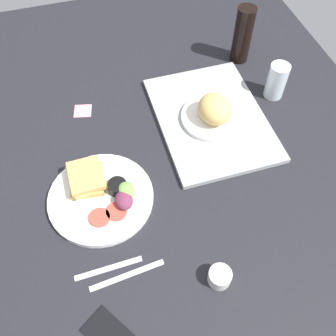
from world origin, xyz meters
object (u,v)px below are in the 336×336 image
at_px(knife, 127,275).
at_px(soda_bottle, 243,35).
at_px(fork, 109,268).
at_px(serving_tray, 211,118).
at_px(bread_plate_near, 214,112).
at_px(drinking_glass, 277,81).
at_px(sticky_note, 83,111).
at_px(plate_with_salad, 101,194).
at_px(espresso_cup, 220,277).

bearing_deg(knife, soda_bottle, 44.51).
bearing_deg(fork, serving_tray, 42.12).
distance_m(serving_tray, bread_plate_near, 0.05).
bearing_deg(drinking_glass, sticky_note, -99.82).
relative_size(fork, sticky_note, 3.04).
distance_m(bread_plate_near, soda_bottle, 0.34).
relative_size(plate_with_salad, drinking_glass, 2.38).
distance_m(bread_plate_near, drinking_glass, 0.25).
height_order(soda_bottle, knife, soda_bottle).
xyz_separation_m(drinking_glass, espresso_cup, (0.54, -0.40, -0.04)).
xyz_separation_m(plate_with_salad, soda_bottle, (-0.44, 0.59, 0.08)).
bearing_deg(soda_bottle, drinking_glass, 10.80).
bearing_deg(sticky_note, soda_bottle, 99.27).
bearing_deg(drinking_glass, bread_plate_near, -75.09).
relative_size(bread_plate_near, soda_bottle, 0.98).
bearing_deg(fork, sticky_note, 86.20).
height_order(bread_plate_near, soda_bottle, soda_bottle).
bearing_deg(soda_bottle, bread_plate_near, -36.88).
height_order(bread_plate_near, fork, bread_plate_near).
bearing_deg(drinking_glass, soda_bottle, -169.20).
bearing_deg(fork, bread_plate_near, 41.02).
distance_m(soda_bottle, espresso_cup, 0.83).
distance_m(drinking_glass, fork, 0.79).
relative_size(drinking_glass, espresso_cup, 2.17).
relative_size(serving_tray, soda_bottle, 2.23).
relative_size(serving_tray, drinking_glass, 3.70).
height_order(soda_bottle, espresso_cup, soda_bottle).
height_order(drinking_glass, espresso_cup, drinking_glass).
xyz_separation_m(soda_bottle, knife, (0.67, -0.57, -0.10)).
xyz_separation_m(serving_tray, espresso_cup, (0.49, -0.16, 0.01)).
distance_m(bread_plate_near, knife, 0.55).
xyz_separation_m(bread_plate_near, espresso_cup, (0.48, -0.16, -0.03)).
bearing_deg(espresso_cup, plate_with_salad, -143.80).
distance_m(drinking_glass, sticky_note, 0.64).
bearing_deg(fork, soda_bottle, 45.12).
distance_m(serving_tray, espresso_cup, 0.52).
height_order(espresso_cup, fork, espresso_cup).
distance_m(bread_plate_near, fork, 0.56).
xyz_separation_m(drinking_glass, soda_bottle, (-0.20, -0.04, 0.04)).
xyz_separation_m(soda_bottle, sticky_note, (0.10, -0.59, -0.10)).
height_order(bread_plate_near, knife, bread_plate_near).
relative_size(espresso_cup, sticky_note, 1.00).
height_order(drinking_glass, soda_bottle, soda_bottle).
xyz_separation_m(bread_plate_near, soda_bottle, (-0.27, 0.20, 0.05)).
bearing_deg(knife, fork, 138.10).
bearing_deg(drinking_glass, knife, -52.65).
bearing_deg(espresso_cup, knife, -109.18).
height_order(serving_tray, knife, serving_tray).
bearing_deg(espresso_cup, drinking_glass, 143.41).
height_order(serving_tray, fork, serving_tray).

